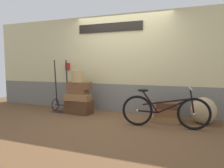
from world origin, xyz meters
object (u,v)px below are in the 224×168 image
at_px(suitcase_3, 78,91).
at_px(suitcase_5, 166,118).
at_px(suitcase_7, 167,105).
at_px(luggage_trolley, 61,100).
at_px(burlap_sack, 203,111).
at_px(suitcase_1, 79,104).
at_px(suitcase_0, 78,111).
at_px(suitcase_4, 79,85).
at_px(bicycle, 164,111).
at_px(suitcase_6, 167,112).
at_px(suitcase_2, 78,97).
at_px(wicker_basket, 78,76).

xyz_separation_m(suitcase_3, suitcase_5, (2.19, 0.01, -0.50)).
bearing_deg(suitcase_7, suitcase_3, 175.78).
bearing_deg(luggage_trolley, burlap_sack, 0.73).
relative_size(suitcase_1, burlap_sack, 1.22).
bearing_deg(burlap_sack, suitcase_0, -177.75).
bearing_deg(burlap_sack, suitcase_4, -178.73).
bearing_deg(suitcase_1, bicycle, -5.84).
height_order(suitcase_4, suitcase_7, suitcase_4).
height_order(suitcase_1, suitcase_5, suitcase_1).
xyz_separation_m(suitcase_6, suitcase_7, (-0.01, 0.01, 0.15)).
height_order(suitcase_0, burlap_sack, burlap_sack).
height_order(suitcase_7, bicycle, bicycle).
height_order(suitcase_0, suitcase_1, suitcase_1).
bearing_deg(bicycle, suitcase_1, 168.02).
bearing_deg(suitcase_3, suitcase_4, 36.64).
relative_size(suitcase_2, bicycle, 0.37).
bearing_deg(suitcase_1, suitcase_5, 6.53).
bearing_deg(wicker_basket, luggage_trolley, 174.81).
bearing_deg(suitcase_0, suitcase_2, 140.10).
height_order(suitcase_0, suitcase_2, suitcase_2).
relative_size(suitcase_0, bicycle, 0.42).
height_order(suitcase_4, wicker_basket, wicker_basket).
bearing_deg(suitcase_3, suitcase_5, -4.08).
distance_m(suitcase_5, luggage_trolley, 2.73).
bearing_deg(burlap_sack, suitcase_1, -178.14).
relative_size(suitcase_4, luggage_trolley, 0.43).
height_order(suitcase_5, suitcase_6, suitcase_6).
relative_size(suitcase_0, luggage_trolley, 0.52).
relative_size(suitcase_0, suitcase_1, 1.03).
bearing_deg(suitcase_3, suitcase_7, -4.02).
height_order(suitcase_7, burlap_sack, burlap_sack).
distance_m(suitcase_2, suitcase_7, 2.19).
relative_size(suitcase_5, suitcase_6, 1.15).
xyz_separation_m(suitcase_5, wicker_basket, (-2.18, -0.01, 0.89)).
bearing_deg(suitcase_0, bicycle, -5.28).
distance_m(suitcase_2, suitcase_3, 0.15).
height_order(suitcase_4, suitcase_5, suitcase_4).
height_order(suitcase_2, wicker_basket, wicker_basket).
bearing_deg(suitcase_5, wicker_basket, -176.28).
relative_size(suitcase_5, wicker_basket, 1.97).
bearing_deg(luggage_trolley, suitcase_1, -5.04).
height_order(suitcase_5, luggage_trolley, luggage_trolley).
bearing_deg(wicker_basket, suitcase_1, -2.45).
height_order(suitcase_5, wicker_basket, wicker_basket).
relative_size(suitcase_1, suitcase_6, 1.30).
bearing_deg(suitcase_1, suitcase_4, 112.93).
bearing_deg(suitcase_4, suitcase_7, -1.16).
distance_m(suitcase_2, bicycle, 2.22).
xyz_separation_m(suitcase_1, wicker_basket, (-0.03, 0.00, 0.71)).
bearing_deg(suitcase_1, wicker_basket, -176.30).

